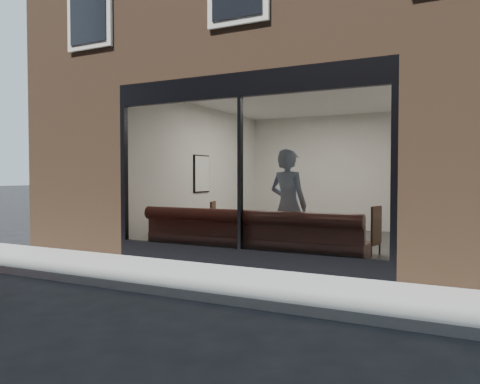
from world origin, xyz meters
The scene contains 21 objects.
ground centered at (0.00, 0.00, 0.00)m, with size 120.00×120.00×0.00m, color black.
sidewalk_near centered at (0.00, 1.00, 0.01)m, with size 40.00×2.00×0.01m, color gray.
kerb_near centered at (0.00, -0.05, 0.06)m, with size 40.00×0.10×0.12m, color gray.
host_building_pier_left centered at (-3.75, 8.00, 1.60)m, with size 2.50×12.00×3.20m, color brown.
host_building_backfill centered at (0.00, 11.00, 1.60)m, with size 5.00×6.00×3.20m, color brown.
cafe_floor centered at (0.00, 5.00, 0.02)m, with size 6.00×6.00×0.00m, color #2D2D30.
cafe_ceiling centered at (0.00, 5.00, 3.19)m, with size 6.00×6.00×0.00m, color white.
cafe_wall_back centered at (0.00, 7.99, 1.60)m, with size 5.00×5.00×0.00m, color silver.
cafe_wall_left centered at (-2.49, 5.00, 1.60)m, with size 6.00×6.00×0.00m, color silver.
cafe_wall_right centered at (2.49, 5.00, 1.60)m, with size 6.00×6.00×0.00m, color silver.
storefront_kick centered at (0.00, 2.05, 0.15)m, with size 5.00×0.10×0.30m, color black.
storefront_header centered at (0.00, 2.05, 3.00)m, with size 5.00×0.10×0.40m, color black.
storefront_mullion centered at (0.00, 2.05, 1.55)m, with size 0.06×0.10×2.50m, color black.
storefront_glass centered at (0.00, 2.02, 1.55)m, with size 4.80×4.80×0.00m, color white.
banquette centered at (0.00, 2.45, 0.23)m, with size 4.00×0.55×0.45m, color #3C1C15.
person centered at (0.57, 2.77, 0.99)m, with size 0.72×0.47×1.98m, color #A5BDDA.
cafe_table_left centered at (-1.82, 3.29, 0.74)m, with size 0.54×0.54×0.03m, color #322013.
cafe_table_right centered at (0.85, 3.60, 0.74)m, with size 0.57×0.57×0.04m, color #322013.
cafe_chair_left centered at (-1.82, 3.93, 0.24)m, with size 0.47×0.47×0.04m, color #322013.
cafe_chair_right centered at (1.66, 4.02, 0.24)m, with size 0.39×0.39×0.04m, color #322013.
wall_poster centered at (-2.45, 4.86, 1.56)m, with size 0.02×0.63×0.85m, color white.
Camera 1 is at (3.47, -4.84, 1.51)m, focal length 35.00 mm.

